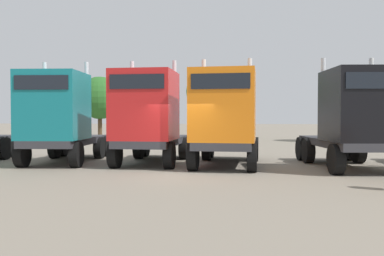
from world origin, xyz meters
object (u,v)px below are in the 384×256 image
Objects in this scene: semi_truck_teal at (59,117)px; semi_truck_orange at (225,118)px; semi_truck_black at (355,118)px; semi_truck_red at (148,117)px.

semi_truck_orange is at bearing 82.38° from semi_truck_teal.
semi_truck_orange is 4.93m from semi_truck_black.
semi_truck_red is 8.17m from semi_truck_black.
semi_truck_red is at bearing -101.17° from semi_truck_black.
semi_truck_red is (3.88, 0.13, -0.00)m from semi_truck_teal.
semi_truck_orange is at bearing 82.13° from semi_truck_red.
semi_truck_teal reaches higher than semi_truck_black.
semi_truck_black is (12.01, -0.64, -0.04)m from semi_truck_teal.
semi_truck_red is at bearing 87.40° from semi_truck_teal.
semi_truck_black is (4.92, -0.26, 0.02)m from semi_truck_orange.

